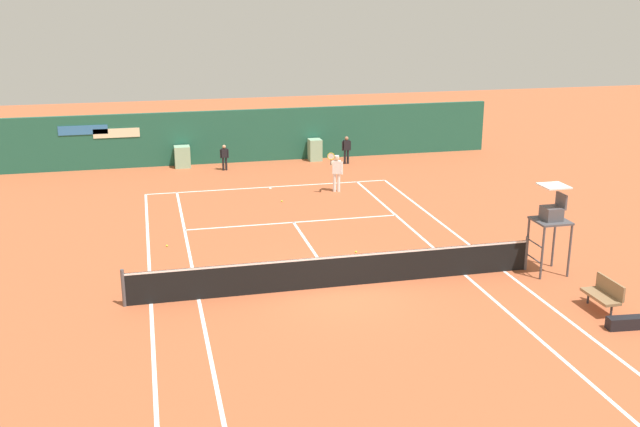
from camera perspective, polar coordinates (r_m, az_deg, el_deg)
name	(u,v)px	position (r m, az deg, el deg)	size (l,w,h in m)	color
ground_plane	(332,279)	(22.14, 0.96, -5.09)	(80.00, 80.00, 0.01)	#B25633
tennis_net	(337,270)	(21.44, 1.34, -4.39)	(12.10, 0.10, 1.07)	#4C4C51
sponsor_back_wall	(251,137)	(37.30, -5.37, 5.92)	(25.00, 1.02, 2.62)	#1E5642
umpire_chair	(551,216)	(23.14, 17.40, -0.22)	(1.00, 1.00, 2.76)	#47474C
player_bench	(604,293)	(21.28, 21.04, -5.74)	(0.54, 1.21, 0.88)	#38383D
equipment_bag	(629,323)	(20.57, 22.67, -7.77)	(1.09, 0.39, 0.32)	black
player_on_baseline	(336,170)	(31.46, 1.28, 3.38)	(0.77, 0.65, 1.82)	white
ball_kid_centre_post	(224,156)	(35.64, -7.37, 4.44)	(0.41, 0.17, 1.24)	black
ball_kid_right_post	(346,148)	(36.72, 2.05, 5.06)	(0.46, 0.19, 1.38)	black
tennis_ball_mid_court	(167,246)	(25.42, -11.72, -2.44)	(0.07, 0.07, 0.07)	#CCE033
tennis_ball_by_sideline	(356,252)	(24.34, 2.78, -2.97)	(0.07, 0.07, 0.07)	#CCE033
tennis_ball_near_service_line	(282,201)	(30.17, -2.96, 0.96)	(0.07, 0.07, 0.07)	#CCE033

